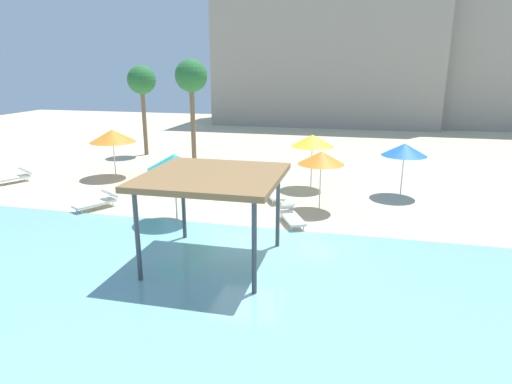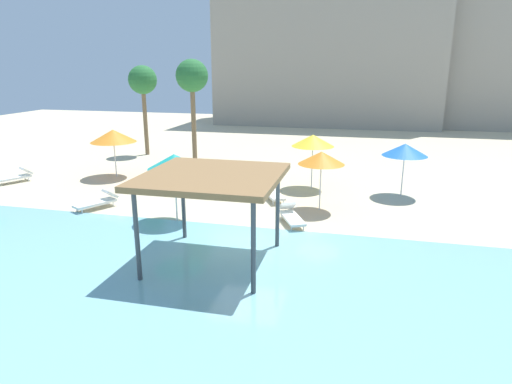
{
  "view_description": "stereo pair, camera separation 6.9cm",
  "coord_description": "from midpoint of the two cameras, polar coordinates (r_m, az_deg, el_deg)",
  "views": [
    {
      "loc": [
        3.65,
        -14.24,
        6.08
      ],
      "look_at": [
        -0.19,
        2.0,
        1.3
      ],
      "focal_mm": 31.39,
      "sensor_mm": 36.0,
      "label": 1
    },
    {
      "loc": [
        3.72,
        -14.22,
        6.08
      ],
      "look_at": [
        -0.19,
        2.0,
        1.3
      ],
      "focal_mm": 31.39,
      "sensor_mm": 36.0,
      "label": 2
    }
  ],
  "objects": [
    {
      "name": "ground_plane",
      "position": [
        15.91,
        -0.9,
        -6.49
      ],
      "size": [
        80.0,
        80.0,
        0.0
      ],
      "primitive_type": "plane",
      "color": "beige"
    },
    {
      "name": "lagoon_water",
      "position": [
        11.44,
        -7.74,
        -16.15
      ],
      "size": [
        44.0,
        13.5,
        0.04
      ],
      "primitive_type": "cube",
      "color": "#7AB7C1",
      "rests_on": "ground"
    },
    {
      "name": "shade_pavilion",
      "position": [
        13.57,
        -5.46,
        1.58
      ],
      "size": [
        4.1,
        4.1,
        2.91
      ],
      "color": "#42474C",
      "rests_on": "ground"
    },
    {
      "name": "beach_umbrella_orange_0",
      "position": [
        19.0,
        8.44,
        4.31
      ],
      "size": [
        1.97,
        1.97,
        2.57
      ],
      "color": "silver",
      "rests_on": "ground"
    },
    {
      "name": "beach_umbrella_blue_2",
      "position": [
        22.01,
        18.54,
        5.13
      ],
      "size": [
        2.09,
        2.09,
        2.54
      ],
      "color": "silver",
      "rests_on": "ground"
    },
    {
      "name": "beach_umbrella_orange_3",
      "position": [
        25.83,
        -17.67,
        6.83
      ],
      "size": [
        2.48,
        2.48,
        2.65
      ],
      "color": "silver",
      "rests_on": "ground"
    },
    {
      "name": "beach_umbrella_yellow_4",
      "position": [
        22.42,
        7.34,
        6.52
      ],
      "size": [
        2.11,
        2.11,
        2.74
      ],
      "color": "silver",
      "rests_on": "ground"
    },
    {
      "name": "beach_umbrella_teal_5",
      "position": [
        17.64,
        -10.27,
        3.85
      ],
      "size": [
        2.08,
        2.08,
        2.74
      ],
      "color": "silver",
      "rests_on": "ground"
    },
    {
      "name": "lounge_chair_0",
      "position": [
        27.03,
        -28.25,
        1.77
      ],
      "size": [
        1.44,
        1.95,
        0.74
      ],
      "rotation": [
        0.0,
        0.0,
        -2.08
      ],
      "color": "white",
      "rests_on": "ground"
    },
    {
      "name": "lounge_chair_1",
      "position": [
        20.68,
        -19.34,
        -1.09
      ],
      "size": [
        1.46,
        1.95,
        0.74
      ],
      "rotation": [
        0.0,
        0.0,
        -2.09
      ],
      "color": "white",
      "rests_on": "ground"
    },
    {
      "name": "lounge_chair_2",
      "position": [
        20.85,
        2.22,
        -0.03
      ],
      "size": [
        1.43,
        1.95,
        0.74
      ],
      "rotation": [
        0.0,
        0.0,
        -1.08
      ],
      "color": "white",
      "rests_on": "ground"
    },
    {
      "name": "lounge_chair_4",
      "position": [
        17.75,
        4.59,
        -2.97
      ],
      "size": [
        1.36,
        1.97,
        0.74
      ],
      "rotation": [
        0.0,
        0.0,
        -1.12
      ],
      "color": "white",
      "rests_on": "ground"
    },
    {
      "name": "palm_tree_0",
      "position": [
        31.74,
        -14.17,
        13.44
      ],
      "size": [
        1.9,
        1.9,
        6.02
      ],
      "color": "brown",
      "rests_on": "ground"
    },
    {
      "name": "palm_tree_1",
      "position": [
        27.19,
        -8.08,
        14.14
      ],
      "size": [
        1.9,
        1.9,
        6.39
      ],
      "color": "brown",
      "rests_on": "ground"
    },
    {
      "name": "hotel_block_0",
      "position": [
        49.46,
        9.28,
        17.53
      ],
      "size": [
        22.3,
        10.2,
        15.18
      ],
      "primitive_type": "cube",
      "color": "#9E9384",
      "rests_on": "ground"
    },
    {
      "name": "hotel_block_1",
      "position": [
        51.22,
        27.02,
        15.84
      ],
      "size": [
        19.01,
        8.57,
        14.88
      ],
      "primitive_type": "cube",
      "color": "#9E9384",
      "rests_on": "ground"
    }
  ]
}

